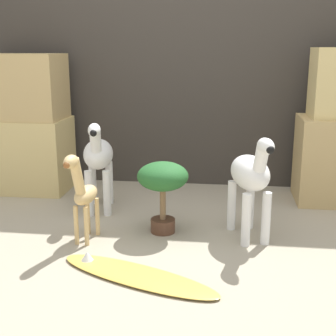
% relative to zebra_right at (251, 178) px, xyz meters
% --- Properties ---
extents(ground_plane, '(14.00, 14.00, 0.00)m').
position_rel_zebra_right_xyz_m(ground_plane, '(-0.52, -0.31, -0.39)').
color(ground_plane, '#9E937F').
extents(wall_back, '(6.40, 0.08, 2.20)m').
position_rel_zebra_right_xyz_m(wall_back, '(-0.52, 1.18, 0.71)').
color(wall_back, '#38332D').
rests_on(wall_back, ground_plane).
extents(rock_pillar_left, '(0.69, 0.46, 1.10)m').
position_rel_zebra_right_xyz_m(rock_pillar_left, '(-1.78, 0.81, 0.15)').
color(rock_pillar_left, '#D1B775').
rests_on(rock_pillar_left, ground_plane).
extents(zebra_right, '(0.32, 0.50, 0.67)m').
position_rel_zebra_right_xyz_m(zebra_right, '(0.00, 0.00, 0.00)').
color(zebra_right, white).
rests_on(zebra_right, ground_plane).
extents(zebra_left, '(0.27, 0.51, 0.67)m').
position_rel_zebra_right_xyz_m(zebra_left, '(-1.05, 0.38, 0.00)').
color(zebra_left, white).
rests_on(zebra_left, ground_plane).
extents(giraffe_figurine, '(0.14, 0.38, 0.57)m').
position_rel_zebra_right_xyz_m(giraffe_figurine, '(-0.99, -0.20, -0.06)').
color(giraffe_figurine, tan).
rests_on(giraffe_figurine, ground_plane).
extents(potted_palm_front, '(0.32, 0.32, 0.46)m').
position_rel_zebra_right_xyz_m(potted_palm_front, '(-0.54, 0.02, -0.05)').
color(potted_palm_front, '#513323').
rests_on(potted_palm_front, ground_plane).
extents(surfboard, '(0.94, 0.56, 0.07)m').
position_rel_zebra_right_xyz_m(surfboard, '(-0.60, -0.60, -0.37)').
color(surfboard, gold).
rests_on(surfboard, ground_plane).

